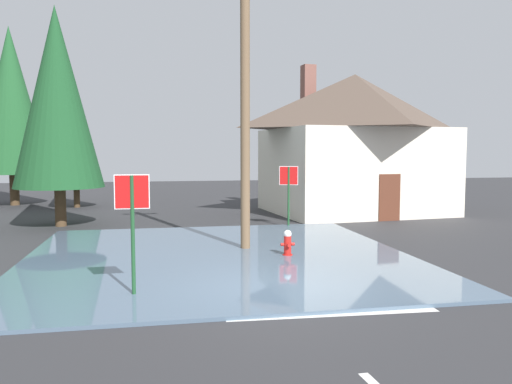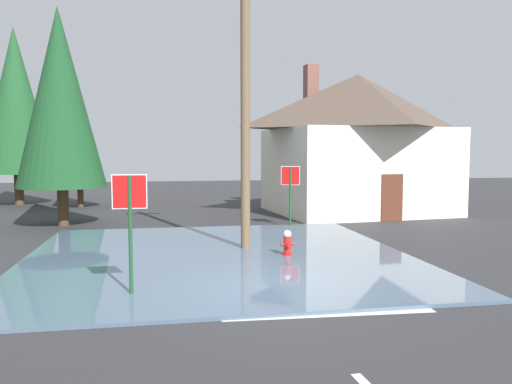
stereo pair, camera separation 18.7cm
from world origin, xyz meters
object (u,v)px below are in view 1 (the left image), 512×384
object	(u,v)px
stop_sign_near	(132,211)
pine_tree_short_left	(57,98)
utility_pole	(245,83)
pine_tree_mid_left	(75,137)
fire_hydrant	(288,244)
stop_sign_far	(289,184)
pine_tree_far_center	(11,101)
house	(354,141)

from	to	relation	value
stop_sign_near	pine_tree_short_left	bearing A→B (deg)	107.33
utility_pole	pine_tree_mid_left	world-z (taller)	utility_pole
pine_tree_mid_left	fire_hydrant	bearing A→B (deg)	-61.56
utility_pole	stop_sign_far	world-z (taller)	utility_pole
stop_sign_far	pine_tree_mid_left	distance (m)	12.96
pine_tree_mid_left	pine_tree_far_center	xyz separation A→B (m)	(-3.53, 1.80, 2.00)
stop_sign_near	pine_tree_short_left	distance (m)	11.58
stop_sign_far	pine_tree_far_center	bearing A→B (deg)	140.12
utility_pole	pine_tree_far_center	bearing A→B (deg)	124.67
pine_tree_far_center	stop_sign_near	bearing A→B (deg)	-69.37
stop_sign_near	pine_tree_mid_left	distance (m)	18.02
fire_hydrant	pine_tree_mid_left	size ratio (longest dim) A/B	0.12
pine_tree_short_left	pine_tree_mid_left	bearing A→B (deg)	93.61
stop_sign_near	house	distance (m)	16.20
stop_sign_near	fire_hydrant	world-z (taller)	stop_sign_near
pine_tree_short_left	utility_pole	bearing A→B (deg)	-44.34
fire_hydrant	stop_sign_far	size ratio (longest dim) A/B	0.33
pine_tree_short_left	stop_sign_far	bearing A→B (deg)	-12.48
house	pine_tree_short_left	size ratio (longest dim) A/B	1.05
fire_hydrant	pine_tree_mid_left	distance (m)	16.67
house	pine_tree_mid_left	xyz separation A→B (m)	(-13.55, 4.74, 0.25)
stop_sign_near	house	bearing A→B (deg)	52.51
pine_tree_short_left	pine_tree_far_center	xyz separation A→B (m)	(-3.97, 8.72, 0.65)
stop_sign_far	pine_tree_mid_left	bearing A→B (deg)	136.18
house	pine_tree_mid_left	distance (m)	14.36
utility_pole	fire_hydrant	bearing A→B (deg)	-51.43
utility_pole	stop_sign_far	size ratio (longest dim) A/B	3.99
utility_pole	house	size ratio (longest dim) A/B	1.06
utility_pole	stop_sign_near	bearing A→B (deg)	-124.77
stop_sign_far	pine_tree_far_center	xyz separation A→B (m)	(-12.77, 10.67, 3.99)
stop_sign_near	stop_sign_far	bearing A→B (deg)	57.63
stop_sign_far	house	bearing A→B (deg)	43.69
stop_sign_far	pine_tree_short_left	bearing A→B (deg)	167.52
pine_tree_mid_left	pine_tree_far_center	distance (m)	4.44
pine_tree_mid_left	pine_tree_far_center	size ratio (longest dim) A/B	0.65
pine_tree_short_left	stop_sign_near	bearing A→B (deg)	-72.67
pine_tree_short_left	pine_tree_far_center	world-z (taller)	pine_tree_far_center
stop_sign_far	pine_tree_short_left	size ratio (longest dim) A/B	0.28
fire_hydrant	pine_tree_mid_left	xyz separation A→B (m)	(-7.78, 14.37, 3.31)
stop_sign_near	pine_tree_short_left	xyz separation A→B (m)	(-3.31, 10.61, 3.26)
pine_tree_mid_left	utility_pole	bearing A→B (deg)	-62.63
fire_hydrant	pine_tree_short_left	xyz separation A→B (m)	(-7.35, 7.45, 4.66)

